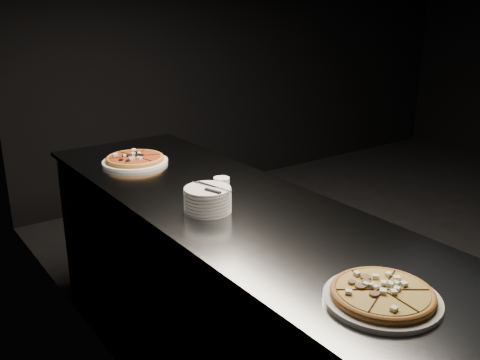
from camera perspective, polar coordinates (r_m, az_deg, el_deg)
wall_left at (r=1.90m, az=-10.21°, el=8.79°), size 0.02×5.00×2.80m
wall_back at (r=5.35m, az=2.63°, el=15.25°), size 5.00×0.02×2.80m
counter at (r=2.42m, az=-0.80°, el=-12.67°), size 0.74×2.44×0.92m
pizza_mushroom at (r=1.56m, az=14.93°, el=-11.80°), size 0.38×0.38×0.04m
pizza_tomato at (r=2.79m, az=-11.13°, el=2.16°), size 0.37×0.37×0.04m
plate_stack at (r=2.12m, az=-3.47°, el=-2.08°), size 0.19×0.19×0.10m
cutlery at (r=2.09m, az=-3.12°, el=-0.84°), size 0.06×0.20×0.01m
ramekin at (r=2.34m, az=-1.98°, el=-0.42°), size 0.07×0.07×0.06m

